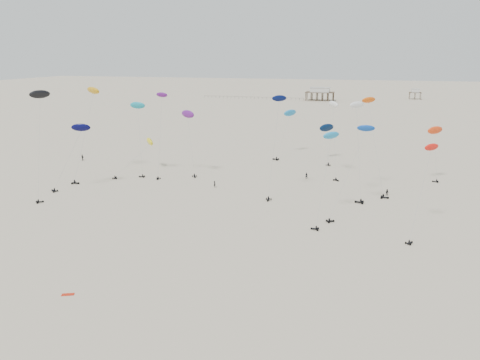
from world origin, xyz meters
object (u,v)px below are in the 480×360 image
(pavilion_main, at_px, (320,95))
(spectator_0, at_px, (215,187))
(rig_4, at_px, (189,124))
(rig_9, at_px, (76,138))
(pavilion_small, at_px, (415,95))
(rig_0, at_px, (161,115))

(pavilion_main, distance_m, spectator_0, 246.04)
(rig_4, relative_size, rig_9, 1.09)
(pavilion_main, bearing_deg, pavilion_small, 23.20)
(rig_0, bearing_deg, pavilion_small, -113.54)
(rig_0, distance_m, rig_4, 8.16)
(pavilion_small, distance_m, rig_9, 304.26)
(rig_0, height_order, rig_4, rig_0)
(spectator_0, bearing_deg, rig_9, 55.16)
(rig_9, height_order, spectator_0, rig_9)
(rig_4, bearing_deg, spectator_0, 109.32)
(pavilion_small, relative_size, rig_4, 0.48)
(pavilion_main, height_order, pavilion_small, pavilion_main)
(pavilion_small, distance_m, spectator_0, 285.10)
(pavilion_small, xyz_separation_m, rig_4, (-82.23, -265.74, 11.48))
(pavilion_main, distance_m, rig_0, 240.26)
(pavilion_main, distance_m, pavilion_small, 76.16)
(pavilion_small, distance_m, rig_4, 278.41)
(spectator_0, bearing_deg, rig_0, 19.08)
(pavilion_small, bearing_deg, spectator_0, -104.50)
(pavilion_small, bearing_deg, rig_0, -108.33)
(rig_4, distance_m, rig_9, 30.49)
(rig_0, bearing_deg, rig_4, -159.17)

